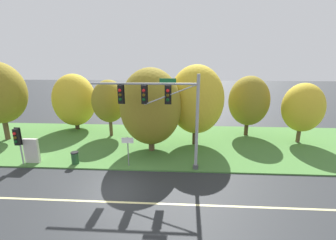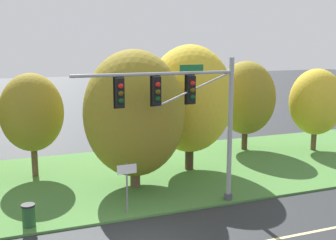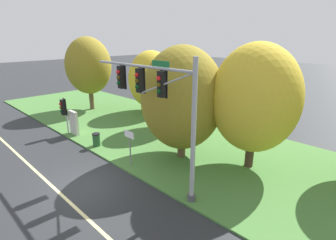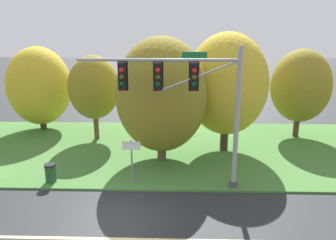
{
  "view_description": "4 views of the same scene",
  "coord_description": "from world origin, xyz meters",
  "px_view_note": "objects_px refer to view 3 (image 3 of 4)",
  "views": [
    {
      "loc": [
        4.04,
        -11.92,
        7.61
      ],
      "look_at": [
        3.14,
        3.37,
        3.58
      ],
      "focal_mm": 24.0,
      "sensor_mm": 36.0,
      "label": 1
    },
    {
      "loc": [
        -4.35,
        -13.77,
        7.48
      ],
      "look_at": [
        2.47,
        3.93,
        3.95
      ],
      "focal_mm": 45.0,
      "sensor_mm": 36.0,
      "label": 2
    },
    {
      "loc": [
        11.91,
        -5.52,
        7.56
      ],
      "look_at": [
        2.63,
        3.89,
        3.33
      ],
      "focal_mm": 28.0,
      "sensor_mm": 36.0,
      "label": 3
    },
    {
      "loc": [
        2.43,
        -11.57,
        7.44
      ],
      "look_at": [
        1.95,
        4.58,
        2.97
      ],
      "focal_mm": 35.0,
      "sensor_mm": 36.0,
      "label": 4
    }
  ],
  "objects_px": {
    "pedestrian_signal_near_kerb": "(64,109)",
    "tree_behind_signpost": "(169,85)",
    "traffic_signal_mast": "(157,98)",
    "info_kiosk": "(74,123)",
    "tree_nearest_road": "(89,66)",
    "tree_left_of_mast": "(151,80)",
    "trash_bin": "(96,140)",
    "route_sign_post": "(130,142)",
    "tree_mid_verge": "(182,98)",
    "tree_tall_centre": "(255,99)"
  },
  "relations": [
    {
      "from": "info_kiosk",
      "to": "trash_bin",
      "type": "bearing_deg",
      "value": -0.15
    },
    {
      "from": "route_sign_post",
      "to": "pedestrian_signal_near_kerb",
      "type": "bearing_deg",
      "value": -178.08
    },
    {
      "from": "traffic_signal_mast",
      "to": "tree_left_of_mast",
      "type": "distance_m",
      "value": 14.06
    },
    {
      "from": "tree_nearest_road",
      "to": "tree_behind_signpost",
      "type": "xyz_separation_m",
      "value": [
        9.91,
        1.74,
        -0.99
      ]
    },
    {
      "from": "trash_bin",
      "to": "tree_behind_signpost",
      "type": "bearing_deg",
      "value": 84.07
    },
    {
      "from": "route_sign_post",
      "to": "tree_behind_signpost",
      "type": "distance_m",
      "value": 7.91
    },
    {
      "from": "pedestrian_signal_near_kerb",
      "to": "tree_behind_signpost",
      "type": "distance_m",
      "value": 8.62
    },
    {
      "from": "traffic_signal_mast",
      "to": "route_sign_post",
      "type": "relative_size",
      "value": 3.29
    },
    {
      "from": "tree_left_of_mast",
      "to": "tree_mid_verge",
      "type": "height_order",
      "value": "tree_mid_verge"
    },
    {
      "from": "tree_behind_signpost",
      "to": "info_kiosk",
      "type": "distance_m",
      "value": 8.24
    },
    {
      "from": "pedestrian_signal_near_kerb",
      "to": "tree_nearest_road",
      "type": "bearing_deg",
      "value": 134.51
    },
    {
      "from": "traffic_signal_mast",
      "to": "pedestrian_signal_near_kerb",
      "type": "distance_m",
      "value": 10.98
    },
    {
      "from": "traffic_signal_mast",
      "to": "tree_nearest_road",
      "type": "xyz_separation_m",
      "value": [
        -15.95,
        5.26,
        -0.02
      ]
    },
    {
      "from": "tree_nearest_road",
      "to": "tree_left_of_mast",
      "type": "distance_m",
      "value": 6.68
    },
    {
      "from": "tree_behind_signpost",
      "to": "tree_mid_verge",
      "type": "height_order",
      "value": "tree_mid_verge"
    },
    {
      "from": "tree_nearest_road",
      "to": "info_kiosk",
      "type": "height_order",
      "value": "tree_nearest_road"
    },
    {
      "from": "tree_left_of_mast",
      "to": "tree_tall_centre",
      "type": "bearing_deg",
      "value": -16.96
    },
    {
      "from": "tree_nearest_road",
      "to": "tree_behind_signpost",
      "type": "bearing_deg",
      "value": 9.96
    },
    {
      "from": "tree_nearest_road",
      "to": "tree_mid_verge",
      "type": "distance_m",
      "value": 14.76
    },
    {
      "from": "tree_mid_verge",
      "to": "tree_tall_centre",
      "type": "relative_size",
      "value": 0.97
    },
    {
      "from": "route_sign_post",
      "to": "tree_tall_centre",
      "type": "bearing_deg",
      "value": 43.79
    },
    {
      "from": "tree_nearest_road",
      "to": "info_kiosk",
      "type": "bearing_deg",
      "value": -40.05
    },
    {
      "from": "route_sign_post",
      "to": "info_kiosk",
      "type": "xyz_separation_m",
      "value": [
        -7.42,
        0.13,
        -0.55
      ]
    },
    {
      "from": "route_sign_post",
      "to": "tree_behind_signpost",
      "type": "height_order",
      "value": "tree_behind_signpost"
    },
    {
      "from": "tree_nearest_road",
      "to": "tree_tall_centre",
      "type": "height_order",
      "value": "tree_nearest_road"
    },
    {
      "from": "info_kiosk",
      "to": "traffic_signal_mast",
      "type": "bearing_deg",
      "value": -1.72
    },
    {
      "from": "traffic_signal_mast",
      "to": "tree_tall_centre",
      "type": "distance_m",
      "value": 5.7
    },
    {
      "from": "trash_bin",
      "to": "tree_mid_verge",
      "type": "bearing_deg",
      "value": 29.24
    },
    {
      "from": "tree_behind_signpost",
      "to": "tree_tall_centre",
      "type": "bearing_deg",
      "value": -12.51
    },
    {
      "from": "traffic_signal_mast",
      "to": "info_kiosk",
      "type": "relative_size",
      "value": 3.89
    },
    {
      "from": "route_sign_post",
      "to": "traffic_signal_mast",
      "type": "bearing_deg",
      "value": -3.71
    },
    {
      "from": "tree_nearest_road",
      "to": "info_kiosk",
      "type": "distance_m",
      "value": 8.52
    },
    {
      "from": "traffic_signal_mast",
      "to": "info_kiosk",
      "type": "bearing_deg",
      "value": 178.28
    },
    {
      "from": "route_sign_post",
      "to": "tree_behind_signpost",
      "type": "bearing_deg",
      "value": 116.5
    },
    {
      "from": "pedestrian_signal_near_kerb",
      "to": "info_kiosk",
      "type": "relative_size",
      "value": 1.5
    },
    {
      "from": "info_kiosk",
      "to": "route_sign_post",
      "type": "bearing_deg",
      "value": -1.01
    },
    {
      "from": "pedestrian_signal_near_kerb",
      "to": "trash_bin",
      "type": "height_order",
      "value": "pedestrian_signal_near_kerb"
    },
    {
      "from": "tree_mid_verge",
      "to": "info_kiosk",
      "type": "relative_size",
      "value": 3.71
    },
    {
      "from": "trash_bin",
      "to": "pedestrian_signal_near_kerb",
      "type": "bearing_deg",
      "value": -174.32
    },
    {
      "from": "pedestrian_signal_near_kerb",
      "to": "info_kiosk",
      "type": "xyz_separation_m",
      "value": [
        0.63,
        0.4,
        -1.09
      ]
    },
    {
      "from": "tree_left_of_mast",
      "to": "trash_bin",
      "type": "xyz_separation_m",
      "value": [
        3.9,
        -8.82,
        -2.85
      ]
    },
    {
      "from": "tree_tall_centre",
      "to": "route_sign_post",
      "type": "bearing_deg",
      "value": -136.21
    },
    {
      "from": "tree_behind_signpost",
      "to": "pedestrian_signal_near_kerb",
      "type": "bearing_deg",
      "value": -123.2
    },
    {
      "from": "pedestrian_signal_near_kerb",
      "to": "tree_mid_verge",
      "type": "bearing_deg",
      "value": 20.07
    },
    {
      "from": "pedestrian_signal_near_kerb",
      "to": "tree_mid_verge",
      "type": "xyz_separation_m",
      "value": [
        9.35,
        3.42,
        1.8
      ]
    },
    {
      "from": "tree_mid_verge",
      "to": "tree_nearest_road",
      "type": "bearing_deg",
      "value": 172.44
    },
    {
      "from": "info_kiosk",
      "to": "trash_bin",
      "type": "height_order",
      "value": "info_kiosk"
    },
    {
      "from": "traffic_signal_mast",
      "to": "route_sign_post",
      "type": "xyz_separation_m",
      "value": [
        -2.63,
        0.17,
        -3.11
      ]
    },
    {
      "from": "info_kiosk",
      "to": "pedestrian_signal_near_kerb",
      "type": "bearing_deg",
      "value": -147.52
    },
    {
      "from": "tree_behind_signpost",
      "to": "tree_tall_centre",
      "type": "height_order",
      "value": "tree_tall_centre"
    }
  ]
}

